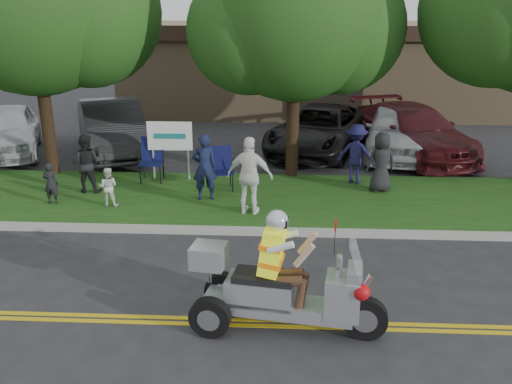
{
  "coord_description": "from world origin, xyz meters",
  "views": [
    {
      "loc": [
        0.26,
        -7.91,
        4.76
      ],
      "look_at": [
        -0.26,
        2.0,
        1.34
      ],
      "focal_mm": 38.0,
      "sensor_mm": 36.0,
      "label": 1
    }
  ],
  "objects_px": {
    "spectator_adult_left": "(204,167)",
    "lawn_chair_a": "(152,156)",
    "parked_car_left": "(112,128)",
    "parked_car_far_left": "(7,130)",
    "parked_car_right": "(412,131)",
    "lawn_chair_b": "(221,165)",
    "trike_scooter": "(279,289)",
    "spectator_adult_right": "(250,176)",
    "parked_car_mid": "(320,130)",
    "spectator_adult_mid": "(86,163)",
    "parked_car_far_right": "(397,130)"
  },
  "relations": [
    {
      "from": "spectator_adult_left",
      "to": "lawn_chair_a",
      "type": "bearing_deg",
      "value": -56.12
    },
    {
      "from": "spectator_adult_left",
      "to": "parked_car_left",
      "type": "height_order",
      "value": "spectator_adult_left"
    },
    {
      "from": "parked_car_far_left",
      "to": "parked_car_right",
      "type": "distance_m",
      "value": 13.51
    },
    {
      "from": "lawn_chair_b",
      "to": "parked_car_far_left",
      "type": "distance_m",
      "value": 8.39
    },
    {
      "from": "trike_scooter",
      "to": "parked_car_left",
      "type": "distance_m",
      "value": 11.78
    },
    {
      "from": "spectator_adult_right",
      "to": "parked_car_mid",
      "type": "height_order",
      "value": "spectator_adult_right"
    },
    {
      "from": "spectator_adult_mid",
      "to": "parked_car_left",
      "type": "relative_size",
      "value": 0.28
    },
    {
      "from": "parked_car_mid",
      "to": "lawn_chair_b",
      "type": "bearing_deg",
      "value": -103.09
    },
    {
      "from": "trike_scooter",
      "to": "spectator_adult_mid",
      "type": "bearing_deg",
      "value": 138.94
    },
    {
      "from": "spectator_adult_mid",
      "to": "parked_car_far_left",
      "type": "bearing_deg",
      "value": -43.79
    },
    {
      "from": "spectator_adult_mid",
      "to": "parked_car_mid",
      "type": "relative_size",
      "value": 0.27
    },
    {
      "from": "spectator_adult_left",
      "to": "parked_car_far_left",
      "type": "xyz_separation_m",
      "value": [
        -7.29,
        4.44,
        -0.13
      ]
    },
    {
      "from": "lawn_chair_a",
      "to": "parked_car_mid",
      "type": "distance_m",
      "value": 6.15
    },
    {
      "from": "lawn_chair_a",
      "to": "parked_car_left",
      "type": "xyz_separation_m",
      "value": [
        -2.09,
        3.16,
        0.1
      ]
    },
    {
      "from": "trike_scooter",
      "to": "spectator_adult_mid",
      "type": "distance_m",
      "value": 7.91
    },
    {
      "from": "lawn_chair_b",
      "to": "spectator_adult_right",
      "type": "bearing_deg",
      "value": -76.7
    },
    {
      "from": "trike_scooter",
      "to": "parked_car_right",
      "type": "relative_size",
      "value": 0.53
    },
    {
      "from": "spectator_adult_left",
      "to": "parked_car_mid",
      "type": "bearing_deg",
      "value": -134.7
    },
    {
      "from": "parked_car_left",
      "to": "parked_car_right",
      "type": "xyz_separation_m",
      "value": [
        10.0,
        0.27,
        -0.06
      ]
    },
    {
      "from": "spectator_adult_left",
      "to": "parked_car_far_right",
      "type": "xyz_separation_m",
      "value": [
        5.71,
        4.97,
        -0.1
      ]
    },
    {
      "from": "parked_car_mid",
      "to": "parked_car_right",
      "type": "bearing_deg",
      "value": 14.13
    },
    {
      "from": "trike_scooter",
      "to": "parked_car_far_right",
      "type": "xyz_separation_m",
      "value": [
        3.78,
        10.56,
        0.16
      ]
    },
    {
      "from": "lawn_chair_a",
      "to": "spectator_adult_right",
      "type": "xyz_separation_m",
      "value": [
        2.9,
        -2.47,
        0.24
      ]
    },
    {
      "from": "parked_car_right",
      "to": "parked_car_far_right",
      "type": "height_order",
      "value": "parked_car_far_right"
    },
    {
      "from": "lawn_chair_a",
      "to": "parked_car_far_left",
      "type": "relative_size",
      "value": 0.25
    },
    {
      "from": "trike_scooter",
      "to": "spectator_adult_right",
      "type": "xyz_separation_m",
      "value": [
        -0.73,
        4.67,
        0.34
      ]
    },
    {
      "from": "lawn_chair_a",
      "to": "spectator_adult_left",
      "type": "relative_size",
      "value": 0.71
    },
    {
      "from": "spectator_adult_left",
      "to": "parked_car_far_left",
      "type": "relative_size",
      "value": 0.35
    },
    {
      "from": "trike_scooter",
      "to": "parked_car_right",
      "type": "height_order",
      "value": "trike_scooter"
    },
    {
      "from": "lawn_chair_a",
      "to": "spectator_adult_right",
      "type": "height_order",
      "value": "spectator_adult_right"
    },
    {
      "from": "trike_scooter",
      "to": "parked_car_far_left",
      "type": "relative_size",
      "value": 0.63
    },
    {
      "from": "spectator_adult_mid",
      "to": "parked_car_right",
      "type": "distance_m",
      "value": 10.43
    },
    {
      "from": "spectator_adult_mid",
      "to": "spectator_adult_right",
      "type": "distance_m",
      "value": 4.59
    },
    {
      "from": "spectator_adult_mid",
      "to": "parked_car_far_right",
      "type": "bearing_deg",
      "value": -152.63
    },
    {
      "from": "lawn_chair_b",
      "to": "parked_car_far_left",
      "type": "bearing_deg",
      "value": 142.05
    },
    {
      "from": "lawn_chair_b",
      "to": "parked_car_far_right",
      "type": "height_order",
      "value": "parked_car_far_right"
    },
    {
      "from": "parked_car_far_left",
      "to": "spectator_adult_mid",
      "type": "bearing_deg",
      "value": -65.62
    },
    {
      "from": "parked_car_mid",
      "to": "parked_car_right",
      "type": "relative_size",
      "value": 0.98
    },
    {
      "from": "spectator_adult_left",
      "to": "parked_car_far_left",
      "type": "distance_m",
      "value": 8.53
    },
    {
      "from": "spectator_adult_right",
      "to": "parked_car_right",
      "type": "height_order",
      "value": "spectator_adult_right"
    },
    {
      "from": "parked_car_left",
      "to": "lawn_chair_b",
      "type": "bearing_deg",
      "value": -67.4
    },
    {
      "from": "trike_scooter",
      "to": "spectator_adult_right",
      "type": "relative_size",
      "value": 1.63
    },
    {
      "from": "parked_car_left",
      "to": "spectator_adult_mid",
      "type": "bearing_deg",
      "value": -106.22
    },
    {
      "from": "spectator_adult_left",
      "to": "parked_car_far_right",
      "type": "bearing_deg",
      "value": -152.68
    },
    {
      "from": "spectator_adult_right",
      "to": "parked_car_right",
      "type": "xyz_separation_m",
      "value": [
        5.01,
        5.91,
        -0.2
      ]
    },
    {
      "from": "trike_scooter",
      "to": "parked_car_left",
      "type": "height_order",
      "value": "trike_scooter"
    },
    {
      "from": "parked_car_right",
      "to": "spectator_adult_mid",
      "type": "bearing_deg",
      "value": -172.33
    },
    {
      "from": "lawn_chair_a",
      "to": "spectator_adult_left",
      "type": "bearing_deg",
      "value": -45.64
    },
    {
      "from": "spectator_adult_mid",
      "to": "parked_car_left",
      "type": "distance_m",
      "value": 4.31
    },
    {
      "from": "spectator_adult_right",
      "to": "parked_car_far_right",
      "type": "xyz_separation_m",
      "value": [
        4.51,
        5.89,
        -0.18
      ]
    }
  ]
}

